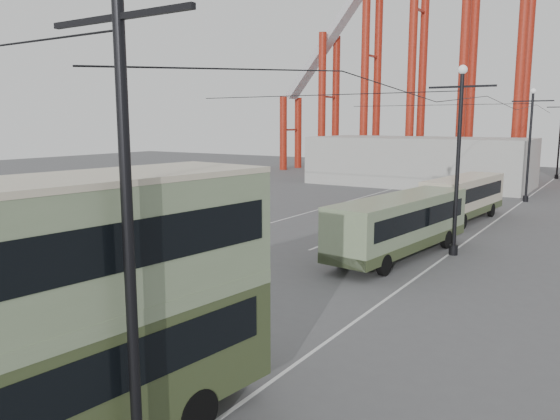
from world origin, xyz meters
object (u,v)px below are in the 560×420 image
Objects in this scene: double_decker_bus at (24,320)px; pedestrian at (158,292)px; single_decker_green at (400,223)px; lamp_post_near at (120,45)px; single_decker_cream at (464,196)px.

double_decker_bus is 9.26m from pedestrian.
single_decker_green is (-0.42, 20.14, -1.46)m from double_decker_bus.
lamp_post_near is 20.29m from single_decker_green.
single_decker_cream is 24.77m from pedestrian.
pedestrian is (-4.55, 7.71, -2.37)m from double_decker_bus.
single_decker_cream reaches higher than pedestrian.
lamp_post_near is 1.12× the size of single_decker_cream.
pedestrian is (-4.16, -24.40, -0.88)m from single_decker_cream.
lamp_post_near is 6.91× the size of pedestrian.
pedestrian is at bearing 127.50° from double_decker_bus.
single_decker_cream is (0.02, 11.97, -0.03)m from single_decker_green.
lamp_post_near is at bearing -76.87° from single_decker_green.
double_decker_bus is 6.86× the size of pedestrian.
single_decker_cream is (-0.39, 32.11, -1.49)m from double_decker_bus.
lamp_post_near is 1.00× the size of single_decker_green.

